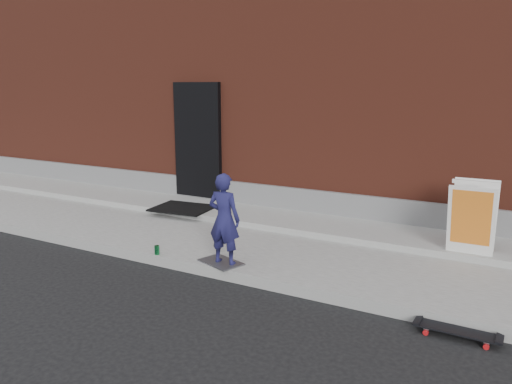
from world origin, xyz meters
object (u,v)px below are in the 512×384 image
Objects in this scene: pizza_sign at (472,217)px; soda_can at (157,250)px; skateboard at (457,331)px; child at (224,219)px.

pizza_sign reaches higher than soda_can.
skateboard is 2.22m from pizza_sign.
child reaches higher than skateboard.
child is at bearing -147.67° from pizza_sign.
soda_can is (-3.83, -1.93, -0.52)m from pizza_sign.
skateboard is at bearing -2.63° from soda_can.
child is 3.32m from pizza_sign.
child is 1.25× the size of pizza_sign.
skateboard is 0.83× the size of pizza_sign.
pizza_sign is 7.60× the size of soda_can.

